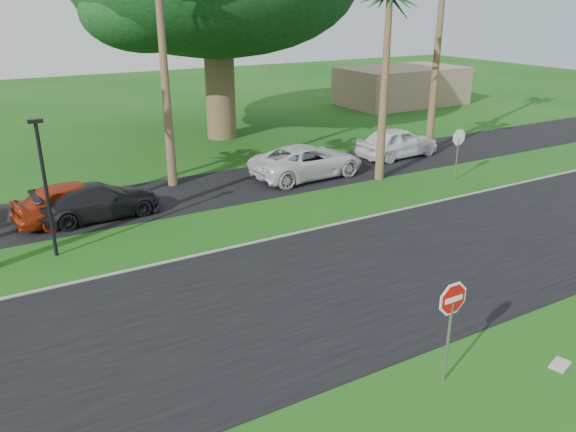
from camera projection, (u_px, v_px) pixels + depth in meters
The scene contains 13 objects.
ground at pixel (348, 325), 14.91m from camera, with size 120.00×120.00×0.00m, color #134C13.
road at pixel (308, 293), 16.53m from camera, with size 120.00×8.00×0.02m, color black.
parking_strip at pixel (184, 194), 25.03m from camera, with size 120.00×5.00×0.02m, color black.
curb at pixel (248, 244), 19.80m from camera, with size 120.00×0.12×0.06m, color gray.
stop_sign_near at pixel (451, 312), 12.08m from camera, with size 1.05×0.07×2.62m.
stop_sign_far at pixel (458, 144), 26.34m from camera, with size 1.05×0.07×2.62m.
streetlight_right at pixel (45, 180), 18.05m from camera, with size 0.45×0.25×4.64m.
building_far at pixel (401, 86), 46.60m from camera, with size 10.00×6.00×3.00m, color gray.
car_red at pixel (75, 200), 21.86m from camera, with size 1.85×4.61×1.57m, color #A2290D.
car_dark at pixel (98, 201), 22.05m from camera, with size 1.94×4.78×1.39m, color black.
car_minivan at pixel (308, 162), 27.17m from camera, with size 2.61×5.67×1.57m, color silver.
car_pickup at pixel (398, 142), 30.69m from camera, with size 1.95×4.83×1.65m, color white.
utility_slab at pixel (560, 365), 13.21m from camera, with size 0.55×0.35×0.06m, color #A09F98.
Camera 1 is at (-7.81, -10.39, 8.03)m, focal length 35.00 mm.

